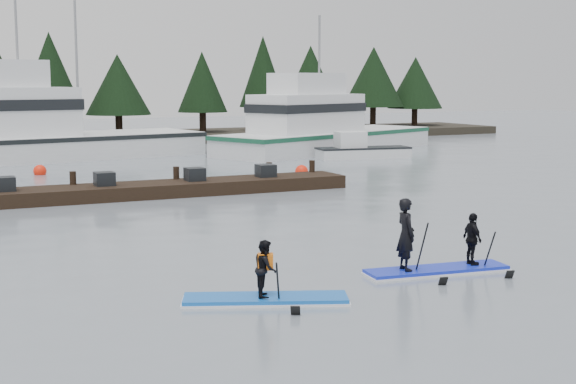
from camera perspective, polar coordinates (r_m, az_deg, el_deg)
name	(u,v)px	position (r m, az deg, el deg)	size (l,w,h in m)	color
ground	(402,272)	(18.62, 8.13, -5.63)	(160.00, 160.00, 0.00)	gray
far_shore	(62,140)	(58.02, -15.75, 3.59)	(70.00, 8.00, 0.60)	#2D281E
treeline	(63,144)	(58.05, -15.74, 3.29)	(60.00, 4.00, 8.00)	black
fishing_boat_large	(28,146)	(46.69, -18.01, 3.14)	(19.03, 8.11, 10.32)	silver
fishing_boat_medium	(322,141)	(50.05, 2.45, 3.68)	(16.64, 10.28, 9.36)	silver
skiff	(363,153)	(45.81, 5.37, 2.80)	(5.29, 1.59, 0.62)	silver
floating_dock	(157,189)	(30.89, -9.27, 0.19)	(15.25, 2.03, 0.51)	black
buoy_d	(302,175)	(37.36, 0.97, 1.22)	(0.61, 0.61, 0.61)	#FF240C
buoy_c	(368,155)	(47.53, 5.72, 2.60)	(0.64, 0.64, 0.64)	#FF240C
buoy_b	(40,175)	(39.27, -17.22, 1.19)	(0.60, 0.60, 0.60)	#FF240C
paddleboard_solo	(266,284)	(15.87, -1.61, -6.58)	(3.29, 1.99, 1.75)	blue
paddleboard_duo	(434,247)	(18.50, 10.37, -3.90)	(3.43, 1.42, 2.23)	#1529C8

